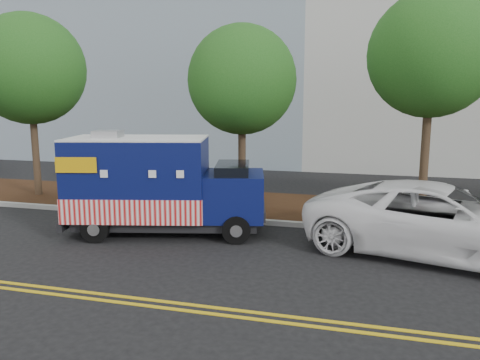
# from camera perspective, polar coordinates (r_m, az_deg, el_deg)

# --- Properties ---
(ground) EXTENTS (120.00, 120.00, 0.00)m
(ground) POSITION_cam_1_polar(r_m,az_deg,el_deg) (13.65, -7.71, -6.24)
(ground) COLOR black
(ground) RESTS_ON ground
(curb) EXTENTS (120.00, 0.18, 0.15)m
(curb) POSITION_cam_1_polar(r_m,az_deg,el_deg) (14.89, -5.64, -4.53)
(curb) COLOR #9E9E99
(curb) RESTS_ON ground
(mulch_strip) EXTENTS (120.00, 4.00, 0.15)m
(mulch_strip) POSITION_cam_1_polar(r_m,az_deg,el_deg) (16.81, -3.12, -2.81)
(mulch_strip) COLOR black
(mulch_strip) RESTS_ON ground
(centerline_near) EXTENTS (120.00, 0.10, 0.01)m
(centerline_near) POSITION_cam_1_polar(r_m,az_deg,el_deg) (9.93, -17.89, -12.93)
(centerline_near) COLOR gold
(centerline_near) RESTS_ON ground
(centerline_far) EXTENTS (120.00, 0.10, 0.01)m
(centerline_far) POSITION_cam_1_polar(r_m,az_deg,el_deg) (9.74, -18.70, -13.44)
(centerline_far) COLOR gold
(centerline_far) RESTS_ON ground
(tree_a) EXTENTS (4.03, 4.03, 6.84)m
(tree_a) POSITION_cam_1_polar(r_m,az_deg,el_deg) (19.19, -24.29, 12.19)
(tree_a) COLOR #38281C
(tree_a) RESTS_ON ground
(tree_b) EXTENTS (3.64, 3.64, 6.21)m
(tree_b) POSITION_cam_1_polar(r_m,az_deg,el_deg) (15.90, 0.25, 12.07)
(tree_b) COLOR #38281C
(tree_b) RESTS_ON ground
(tree_c) EXTENTS (3.72, 3.72, 6.91)m
(tree_c) POSITION_cam_1_polar(r_m,az_deg,el_deg) (15.33, 22.33, 13.91)
(tree_c) COLOR #38281C
(tree_c) RESTS_ON ground
(sign_post) EXTENTS (0.06, 0.06, 2.40)m
(sign_post) POSITION_cam_1_polar(r_m,az_deg,el_deg) (17.58, -20.60, 0.86)
(sign_post) COLOR #473828
(sign_post) RESTS_ON ground
(food_truck) EXTENTS (5.82, 3.21, 2.91)m
(food_truck) POSITION_cam_1_polar(r_m,az_deg,el_deg) (13.29, -10.18, -0.91)
(food_truck) COLOR black
(food_truck) RESTS_ON ground
(white_car) EXTENTS (6.82, 4.40, 1.75)m
(white_car) POSITION_cam_1_polar(r_m,az_deg,el_deg) (12.30, 23.05, -4.56)
(white_car) COLOR white
(white_car) RESTS_ON ground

